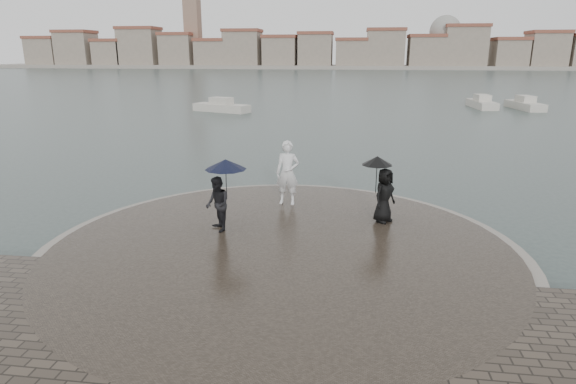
# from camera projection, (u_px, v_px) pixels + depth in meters

# --- Properties ---
(ground) EXTENTS (400.00, 400.00, 0.00)m
(ground) POSITION_uv_depth(u_px,v_px,m) (254.00, 333.00, 9.24)
(ground) COLOR #2B3835
(ground) RESTS_ON ground
(kerb_ring) EXTENTS (12.50, 12.50, 0.32)m
(kerb_ring) POSITION_uv_depth(u_px,v_px,m) (281.00, 253.00, 12.53)
(kerb_ring) COLOR gray
(kerb_ring) RESTS_ON ground
(quay_tip) EXTENTS (11.90, 11.90, 0.36)m
(quay_tip) POSITION_uv_depth(u_px,v_px,m) (281.00, 252.00, 12.52)
(quay_tip) COLOR #2D261E
(quay_tip) RESTS_ON ground
(statue) EXTENTS (0.80, 0.55, 2.11)m
(statue) POSITION_uv_depth(u_px,v_px,m) (288.00, 173.00, 15.71)
(statue) COLOR silver
(statue) RESTS_ON quay_tip
(visitor_left) EXTENTS (1.28, 1.16, 2.04)m
(visitor_left) POSITION_uv_depth(u_px,v_px,m) (220.00, 190.00, 13.27)
(visitor_left) COLOR black
(visitor_left) RESTS_ON quay_tip
(visitor_right) EXTENTS (1.15, 1.02, 1.95)m
(visitor_right) POSITION_uv_depth(u_px,v_px,m) (383.00, 187.00, 14.05)
(visitor_right) COLOR black
(visitor_right) RESTS_ON quay_tip
(far_skyline) EXTENTS (260.00, 20.00, 37.00)m
(far_skyline) POSITION_uv_depth(u_px,v_px,m) (333.00, 52.00, 161.44)
(far_skyline) COLOR gray
(far_skyline) RESTS_ON ground
(boats) EXTENTS (32.21, 11.18, 1.50)m
(boats) POSITION_uv_depth(u_px,v_px,m) (412.00, 106.00, 45.67)
(boats) COLOR beige
(boats) RESTS_ON ground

